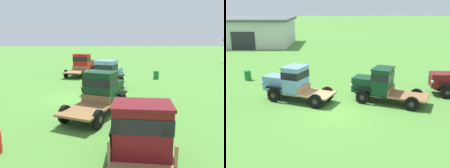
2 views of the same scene
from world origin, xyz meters
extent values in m
plane|color=#518E38|center=(0.00, 0.00, 0.00)|extent=(240.00, 240.00, 0.00)
cylinder|color=black|center=(-11.20, -1.43, 0.42)|extent=(0.86, 0.38, 0.85)
cylinder|color=#2D2D2D|center=(-11.23, -1.53, 0.42)|extent=(0.29, 0.10, 0.30)
cylinder|color=black|center=(-10.72, 0.41, 0.42)|extent=(0.86, 0.38, 0.85)
cylinder|color=#2D2D2D|center=(-10.69, 0.51, 0.42)|extent=(0.29, 0.10, 0.30)
cylinder|color=black|center=(-7.96, -2.28, 0.42)|extent=(0.86, 0.38, 0.85)
cylinder|color=#2D2D2D|center=(-7.99, -2.38, 0.42)|extent=(0.29, 0.10, 0.30)
cylinder|color=black|center=(-7.48, -0.44, 0.42)|extent=(0.86, 0.38, 0.85)
cylinder|color=#2D2D2D|center=(-7.45, -0.34, 0.42)|extent=(0.29, 0.10, 0.30)
cube|color=black|center=(-9.44, -0.91, 0.50)|extent=(5.00, 2.26, 0.12)
cube|color=red|center=(-11.20, -0.44, 1.06)|extent=(1.96, 1.72, 0.98)
cube|color=silver|center=(-11.98, -0.24, 1.01)|extent=(0.33, 1.03, 0.74)
sphere|color=silver|center=(-12.18, -0.92, 1.08)|extent=(0.20, 0.20, 0.20)
sphere|color=silver|center=(-11.81, 0.46, 1.08)|extent=(0.20, 0.20, 0.20)
cube|color=black|center=(-11.20, -1.43, 0.90)|extent=(0.99, 0.44, 0.12)
cube|color=black|center=(-10.72, 0.41, 0.90)|extent=(0.99, 0.44, 0.12)
cube|color=red|center=(-9.85, -0.80, 1.41)|extent=(1.51, 1.91, 1.70)
cube|color=black|center=(-9.85, -0.80, 1.79)|extent=(1.57, 1.96, 0.47)
cube|color=red|center=(-9.85, -0.80, 2.30)|extent=(1.64, 2.01, 0.08)
cube|color=black|center=(-9.98, -1.73, 0.48)|extent=(1.56, 0.54, 0.05)
cube|color=black|center=(-9.50, 0.07, 0.48)|extent=(1.56, 0.54, 0.05)
cube|color=#9E7547|center=(-8.09, -1.26, 0.61)|extent=(2.93, 2.52, 0.10)
cube|color=#9E7547|center=(-9.26, -0.95, 0.84)|extent=(0.54, 1.77, 0.44)
cylinder|color=black|center=(-3.85, 1.63, 0.46)|extent=(0.90, 0.52, 0.92)
cylinder|color=#2D2D2D|center=(-3.89, 1.54, 0.46)|extent=(0.31, 0.16, 0.32)
cylinder|color=black|center=(-3.17, 3.17, 0.46)|extent=(0.90, 0.52, 0.92)
cylinder|color=#2D2D2D|center=(-3.13, 3.26, 0.46)|extent=(0.31, 0.16, 0.32)
cylinder|color=black|center=(-1.07, 0.40, 0.46)|extent=(0.90, 0.52, 0.92)
cylinder|color=#2D2D2D|center=(-1.11, 0.31, 0.46)|extent=(0.31, 0.16, 0.32)
cylinder|color=black|center=(-0.39, 1.94, 0.46)|extent=(0.90, 0.52, 0.92)
cylinder|color=#2D2D2D|center=(-0.35, 2.03, 0.46)|extent=(0.31, 0.16, 0.32)
cube|color=black|center=(-2.28, 1.86, 0.54)|extent=(4.40, 2.63, 0.12)
cube|color=#70A3D1|center=(-3.73, 2.50, 1.07)|extent=(1.96, 1.73, 0.94)
cube|color=silver|center=(-4.44, 2.81, 1.03)|extent=(0.43, 0.87, 0.71)
sphere|color=silver|center=(-4.71, 2.24, 1.10)|extent=(0.20, 0.20, 0.20)
sphere|color=silver|center=(-4.19, 3.39, 1.10)|extent=(0.20, 0.20, 0.20)
cube|color=black|center=(-3.85, 1.63, 0.97)|extent=(1.05, 0.61, 0.12)
cube|color=black|center=(-3.17, 3.17, 0.97)|extent=(1.05, 0.61, 0.12)
cube|color=#70A3D1|center=(-2.45, 1.93, 1.42)|extent=(1.68, 1.83, 1.63)
cube|color=black|center=(-2.45, 1.93, 1.78)|extent=(1.74, 1.88, 0.46)
cube|color=#70A3D1|center=(-2.45, 1.93, 2.27)|extent=(1.81, 1.94, 0.08)
cube|color=black|center=(-2.68, 1.13, 0.52)|extent=(1.57, 0.80, 0.05)
cube|color=black|center=(-2.01, 2.64, 0.52)|extent=(1.57, 0.80, 0.05)
cube|color=tan|center=(-1.00, 1.29, 0.65)|extent=(2.51, 2.37, 0.10)
cube|color=tan|center=(-1.87, 1.68, 0.88)|extent=(0.72, 1.50, 0.44)
cylinder|color=black|center=(1.87, 1.26, 0.44)|extent=(0.88, 0.54, 0.88)
cylinder|color=#2D2D2D|center=(1.83, 1.16, 0.44)|extent=(0.29, 0.15, 0.31)
cylinder|color=black|center=(2.61, 2.87, 0.44)|extent=(0.88, 0.54, 0.88)
cylinder|color=#2D2D2D|center=(2.65, 2.97, 0.44)|extent=(0.29, 0.15, 0.31)
cylinder|color=black|center=(4.68, -0.02, 0.44)|extent=(0.88, 0.54, 0.88)
cylinder|color=#2D2D2D|center=(4.63, -0.12, 0.44)|extent=(0.29, 0.15, 0.31)
cylinder|color=black|center=(5.41, 1.59, 0.44)|extent=(0.88, 0.54, 0.88)
cylinder|color=#2D2D2D|center=(5.45, 1.69, 0.44)|extent=(0.29, 0.15, 0.31)
cube|color=black|center=(3.61, 1.44, 0.52)|extent=(4.41, 2.71, 0.12)
cube|color=#0F381E|center=(2.05, 2.15, 1.06)|extent=(1.76, 1.70, 0.95)
cube|color=silver|center=(1.46, 2.42, 1.01)|extent=(0.46, 0.91, 0.72)
sphere|color=silver|center=(1.17, 1.82, 1.08)|extent=(0.20, 0.20, 0.20)
sphere|color=silver|center=(1.72, 3.03, 1.08)|extent=(0.20, 0.20, 0.20)
cube|color=black|center=(1.87, 1.26, 0.93)|extent=(1.00, 0.60, 0.12)
cube|color=black|center=(2.61, 2.87, 0.93)|extent=(1.00, 0.60, 0.12)
cube|color=#0F381E|center=(3.17, 1.64, 1.38)|extent=(1.63, 1.87, 1.60)
cube|color=black|center=(3.17, 1.64, 1.74)|extent=(1.69, 1.92, 0.45)
cube|color=#0F381E|center=(3.17, 1.64, 2.22)|extent=(1.76, 1.98, 0.08)
cube|color=black|center=(2.91, 0.80, 0.50)|extent=(1.44, 0.76, 0.05)
cube|color=black|center=(3.63, 2.38, 0.50)|extent=(1.44, 0.76, 0.05)
cube|color=olive|center=(4.72, 0.93, 0.63)|extent=(2.87, 2.61, 0.10)
cube|color=olive|center=(3.70, 1.40, 0.86)|extent=(0.77, 1.56, 0.44)
cylinder|color=black|center=(7.63, 2.20, 0.43)|extent=(0.88, 0.29, 0.87)
cylinder|color=#2D2D2D|center=(7.62, 2.10, 0.43)|extent=(0.31, 0.07, 0.30)
cylinder|color=black|center=(7.86, 3.99, 0.43)|extent=(0.88, 0.29, 0.87)
cylinder|color=#2D2D2D|center=(7.87, 4.10, 0.43)|extent=(0.31, 0.07, 0.30)
cube|color=maroon|center=(7.52, 3.13, 1.06)|extent=(1.67, 1.45, 0.97)
cube|color=silver|center=(6.80, 3.22, 1.01)|extent=(0.19, 0.99, 0.72)
sphere|color=silver|center=(6.70, 2.55, 1.08)|extent=(0.20, 0.20, 0.20)
sphere|color=silver|center=(6.87, 3.89, 1.08)|extent=(0.20, 0.20, 0.20)
cube|color=black|center=(7.63, 2.20, 0.92)|extent=(1.02, 0.33, 0.12)
cube|color=black|center=(7.86, 3.99, 0.92)|extent=(1.02, 0.33, 0.12)
cube|color=maroon|center=(8.80, 2.96, 1.34)|extent=(1.26, 1.71, 1.53)
cube|color=black|center=(8.80, 2.96, 1.68)|extent=(1.31, 1.75, 0.43)
cube|color=maroon|center=(8.80, 2.96, 2.15)|extent=(1.37, 1.80, 0.08)
cube|color=black|center=(8.79, 2.07, 0.50)|extent=(1.50, 0.33, 0.05)
cube|color=black|center=(9.02, 3.83, 0.50)|extent=(1.50, 0.33, 0.05)
cube|color=#9E7547|center=(9.35, 2.03, 0.98)|extent=(0.09, 0.09, 0.61)
cube|color=#9E7547|center=(9.57, 3.73, 0.98)|extent=(0.09, 0.09, 0.61)
cylinder|color=#1E7F33|center=(-7.14, 6.97, 0.40)|extent=(0.53, 0.53, 0.80)
cylinder|color=#124C1E|center=(-7.14, 6.97, 0.56)|extent=(0.56, 0.56, 0.03)
cylinder|color=#124C1E|center=(-7.14, 6.97, 0.24)|extent=(0.56, 0.56, 0.03)
camera|label=1|loc=(14.56, 1.99, 3.90)|focal=35.00mm
camera|label=2|loc=(0.17, -15.61, 6.26)|focal=45.00mm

